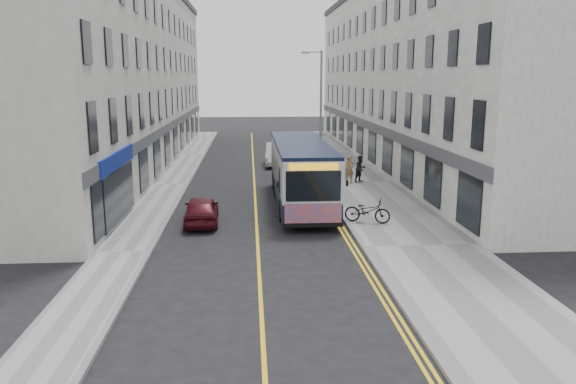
{
  "coord_description": "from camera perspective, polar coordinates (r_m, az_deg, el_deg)",
  "views": [
    {
      "loc": [
        -0.27,
        -21.33,
        6.43
      ],
      "look_at": [
        1.34,
        1.97,
        1.6
      ],
      "focal_mm": 35.0,
      "sensor_mm": 36.0,
      "label": 1
    }
  ],
  "objects": [
    {
      "name": "car_white",
      "position": [
        41.42,
        -1.06,
        3.86
      ],
      "size": [
        1.98,
        4.9,
        1.58
      ],
      "primitive_type": "imported",
      "rotation": [
        0.0,
        0.0,
        -0.07
      ],
      "color": "silver",
      "rests_on": "ground"
    },
    {
      "name": "terrace_west",
      "position": [
        43.22,
        -15.93,
        11.34
      ],
      "size": [
        6.0,
        46.0,
        13.0
      ],
      "primitive_type": "cube",
      "color": "silver",
      "rests_on": "ground"
    },
    {
      "name": "pavement_east",
      "position": [
        34.55,
        6.99,
        0.97
      ],
      "size": [
        4.5,
        64.0,
        0.12
      ],
      "primitive_type": "cube",
      "color": "gray",
      "rests_on": "ground"
    },
    {
      "name": "streetlamp",
      "position": [
        35.66,
        3.23,
        8.37
      ],
      "size": [
        1.32,
        0.18,
        8.0
      ],
      "color": "gray",
      "rests_on": "ground"
    },
    {
      "name": "road_dbl_yellow_inner",
      "position": [
        34.16,
        2.53,
        0.83
      ],
      "size": [
        0.1,
        64.0,
        0.01
      ],
      "primitive_type": "cube",
      "color": "yellow",
      "rests_on": "ground"
    },
    {
      "name": "car_maroon",
      "position": [
        25.13,
        -8.79,
        -1.8
      ],
      "size": [
        1.64,
        3.75,
        1.26
      ],
      "primitive_type": "imported",
      "rotation": [
        0.0,
        0.0,
        3.18
      ],
      "color": "#480C14",
      "rests_on": "ground"
    },
    {
      "name": "kerb_east",
      "position": [
        34.2,
        3.28,
        0.94
      ],
      "size": [
        0.18,
        64.0,
        0.13
      ],
      "primitive_type": "cube",
      "color": "slate",
      "rests_on": "ground"
    },
    {
      "name": "pedestrian_near",
      "position": [
        33.91,
        6.26,
        2.31
      ],
      "size": [
        0.67,
        0.5,
        1.65
      ],
      "primitive_type": "imported",
      "rotation": [
        0.0,
        0.0,
        0.19
      ],
      "color": "#996C45",
      "rests_on": "pavement_east"
    },
    {
      "name": "city_bus",
      "position": [
        28.25,
        1.32,
        2.16
      ],
      "size": [
        2.58,
        11.06,
        3.21
      ],
      "color": "black",
      "rests_on": "ground"
    },
    {
      "name": "kerb_west",
      "position": [
        34.13,
        -10.17,
        0.75
      ],
      "size": [
        0.18,
        64.0,
        0.13
      ],
      "primitive_type": "cube",
      "color": "slate",
      "rests_on": "ground"
    },
    {
      "name": "pavement_west",
      "position": [
        34.26,
        -11.83,
        0.72
      ],
      "size": [
        2.0,
        64.0,
        0.12
      ],
      "primitive_type": "cube",
      "color": "gray",
      "rests_on": "ground"
    },
    {
      "name": "terrace_east",
      "position": [
        43.93,
        11.82,
        11.53
      ],
      "size": [
        6.0,
        46.0,
        13.0
      ],
      "primitive_type": "cube",
      "color": "white",
      "rests_on": "ground"
    },
    {
      "name": "bicycle",
      "position": [
        24.82,
        8.07,
        -1.9
      ],
      "size": [
        2.13,
        1.4,
        1.06
      ],
      "primitive_type": "imported",
      "rotation": [
        0.0,
        0.0,
        1.19
      ],
      "color": "black",
      "rests_on": "pavement_east"
    },
    {
      "name": "pedestrian_far",
      "position": [
        34.32,
        7.39,
        2.36
      ],
      "size": [
        0.99,
        0.95,
        1.61
      ],
      "primitive_type": "imported",
      "rotation": [
        0.0,
        0.0,
        0.62
      ],
      "color": "black",
      "rests_on": "pavement_east"
    },
    {
      "name": "road_centre_line",
      "position": [
        33.94,
        -3.44,
        0.75
      ],
      "size": [
        0.12,
        64.0,
        0.01
      ],
      "primitive_type": "cube",
      "color": "yellow",
      "rests_on": "ground"
    },
    {
      "name": "ground",
      "position": [
        22.28,
        -3.11,
        -5.11
      ],
      "size": [
        140.0,
        140.0,
        0.0
      ],
      "primitive_type": "plane",
      "color": "black",
      "rests_on": "ground"
    },
    {
      "name": "road_dbl_yellow_outer",
      "position": [
        34.18,
        2.86,
        0.83
      ],
      "size": [
        0.1,
        64.0,
        0.01
      ],
      "primitive_type": "cube",
      "color": "yellow",
      "rests_on": "ground"
    }
  ]
}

